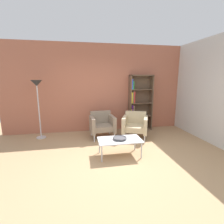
{
  "coord_description": "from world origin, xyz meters",
  "views": [
    {
      "loc": [
        -0.72,
        -3.2,
        1.78
      ],
      "look_at": [
        0.06,
        0.84,
        0.95
      ],
      "focal_mm": 26.67,
      "sensor_mm": 36.0,
      "label": 1
    }
  ],
  "objects": [
    {
      "name": "armchair_corner_red",
      "position": [
        -0.1,
        1.68,
        0.41
      ],
      "size": [
        0.77,
        0.71,
        0.78
      ],
      "rotation": [
        0.0,
        0.0,
        0.08
      ],
      "color": "gray",
      "rests_on": "ground_plane"
    },
    {
      "name": "brick_back_panel",
      "position": [
        0.0,
        2.46,
        1.45
      ],
      "size": [
        6.4,
        0.12,
        2.9
      ],
      "primitive_type": "cube",
      "color": "#B2664C",
      "rests_on": "ground_plane"
    },
    {
      "name": "decorative_bowl",
      "position": [
        0.14,
        0.34,
        0.43
      ],
      "size": [
        0.32,
        0.32,
        0.05
      ],
      "color": "#4C4C51",
      "rests_on": "coffee_table_low"
    },
    {
      "name": "coffee_table_low",
      "position": [
        0.14,
        0.34,
        0.37
      ],
      "size": [
        1.0,
        0.56,
        0.4
      ],
      "color": "silver",
      "rests_on": "ground_plane"
    },
    {
      "name": "armchair_spare_guest",
      "position": [
        0.88,
        1.42,
        0.41
      ],
      "size": [
        0.9,
        0.87,
        0.78
      ],
      "rotation": [
        0.0,
        0.0,
        -0.39
      ],
      "color": "#C6B289",
      "rests_on": "ground_plane"
    },
    {
      "name": "floor_lamp_torchiere",
      "position": [
        -1.94,
        1.96,
        1.45
      ],
      "size": [
        0.32,
        0.32,
        1.74
      ],
      "color": "silver",
      "rests_on": "ground_plane"
    },
    {
      "name": "ground_plane",
      "position": [
        0.0,
        0.0,
        0.0
      ],
      "size": [
        8.32,
        8.32,
        0.0
      ],
      "primitive_type": "plane",
      "color": "tan"
    },
    {
      "name": "bookshelf_tall",
      "position": [
        1.26,
        2.25,
        0.94
      ],
      "size": [
        0.8,
        0.3,
        1.9
      ],
      "color": "brown",
      "rests_on": "ground_plane"
    },
    {
      "name": "plaster_right_partition",
      "position": [
        2.86,
        0.6,
        1.45
      ],
      "size": [
        0.12,
        5.2,
        2.9
      ],
      "primitive_type": "cube",
      "color": "silver",
      "rests_on": "ground_plane"
    }
  ]
}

